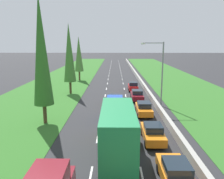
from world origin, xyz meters
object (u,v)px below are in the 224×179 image
at_px(yellow_sedan_centre_lane, 114,100).
at_px(poplar_tree_fourth, 79,54).
at_px(orange_sedan_right_lane_fourth, 144,108).
at_px(poplar_tree_third, 69,53).
at_px(poplar_tree_second, 41,51).
at_px(orange_sedan_right_lane_third, 153,133).
at_px(maroon_sedan_right_lane, 137,95).
at_px(street_light_mast, 160,69).
at_px(orange_sedan_right_lane, 176,174).
at_px(blue_van_centre_lane, 115,109).
at_px(green_box_truck_centre_lane, 118,131).
at_px(red_hatchback_right_lane, 133,87).

xyz_separation_m(yellow_sedan_centre_lane, poplar_tree_fourth, (-8.39, 22.88, 5.44)).
xyz_separation_m(orange_sedan_right_lane_fourth, yellow_sedan_centre_lane, (-3.72, 4.00, 0.00)).
bearing_deg(poplar_tree_third, poplar_tree_second, -89.81).
bearing_deg(poplar_tree_fourth, orange_sedan_right_lane_third, -71.04).
bearing_deg(maroon_sedan_right_lane, poplar_tree_fourth, 121.64).
height_order(orange_sedan_right_lane_fourth, street_light_mast, street_light_mast).
bearing_deg(poplar_tree_fourth, poplar_tree_third, -87.57).
xyz_separation_m(orange_sedan_right_lane, maroon_sedan_right_lane, (-0.35, 22.10, 0.00)).
bearing_deg(yellow_sedan_centre_lane, street_light_mast, 1.82).
xyz_separation_m(orange_sedan_right_lane, orange_sedan_right_lane_fourth, (-0.20, 14.64, 0.00)).
height_order(blue_van_centre_lane, poplar_tree_third, poplar_tree_third).
bearing_deg(green_box_truck_centre_lane, orange_sedan_right_lane_third, 43.39).
xyz_separation_m(maroon_sedan_right_lane, poplar_tree_second, (-11.29, -10.71, 7.21)).
height_order(orange_sedan_right_lane, blue_van_centre_lane, blue_van_centre_lane).
distance_m(orange_sedan_right_lane_third, orange_sedan_right_lane_fourth, 7.92).
bearing_deg(red_hatchback_right_lane, poplar_tree_third, -168.11).
relative_size(orange_sedan_right_lane, yellow_sedan_centre_lane, 1.00).
relative_size(green_box_truck_centre_lane, blue_van_centre_lane, 1.92).
distance_m(orange_sedan_right_lane, orange_sedan_right_lane_third, 6.72).
bearing_deg(green_box_truck_centre_lane, poplar_tree_third, 109.26).
xyz_separation_m(poplar_tree_second, poplar_tree_fourth, (-0.68, 30.13, -1.77)).
distance_m(orange_sedan_right_lane, poplar_tree_third, 29.89).
distance_m(maroon_sedan_right_lane, blue_van_centre_lane, 10.56).
xyz_separation_m(blue_van_centre_lane, street_light_mast, (6.29, 6.69, 3.83)).
distance_m(orange_sedan_right_lane, blue_van_centre_lane, 12.76).
bearing_deg(street_light_mast, yellow_sedan_centre_lane, -178.18).
distance_m(maroon_sedan_right_lane, poplar_tree_fourth, 23.46).
xyz_separation_m(yellow_sedan_centre_lane, red_hatchback_right_lane, (3.51, 10.50, 0.02)).
bearing_deg(poplar_tree_fourth, blue_van_centre_lane, -73.91).
distance_m(orange_sedan_right_lane_third, maroon_sedan_right_lane, 15.38).
height_order(orange_sedan_right_lane_third, street_light_mast, street_light_mast).
relative_size(orange_sedan_right_lane, poplar_tree_second, 0.32).
xyz_separation_m(orange_sedan_right_lane, street_light_mast, (2.45, 18.84, 4.42)).
relative_size(poplar_tree_second, poplar_tree_fourth, 1.34).
relative_size(blue_van_centre_lane, poplar_tree_second, 0.35).
relative_size(maroon_sedan_right_lane, blue_van_centre_lane, 0.92).
distance_m(orange_sedan_right_lane_third, blue_van_centre_lane, 6.48).
relative_size(orange_sedan_right_lane, blue_van_centre_lane, 0.92).
bearing_deg(orange_sedan_right_lane_fourth, poplar_tree_second, -164.17).
xyz_separation_m(green_box_truck_centre_lane, red_hatchback_right_lane, (3.19, 25.50, -1.35)).
bearing_deg(orange_sedan_right_lane_third, yellow_sedan_centre_lane, 106.66).
relative_size(orange_sedan_right_lane_third, poplar_tree_fourth, 0.43).
bearing_deg(yellow_sedan_centre_lane, poplar_tree_third, 133.70).
relative_size(blue_van_centre_lane, red_hatchback_right_lane, 1.26).
height_order(green_box_truck_centre_lane, poplar_tree_third, poplar_tree_third).
bearing_deg(green_box_truck_centre_lane, street_light_mast, 68.28).
xyz_separation_m(orange_sedan_right_lane_fourth, red_hatchback_right_lane, (-0.22, 14.50, 0.02)).
relative_size(green_box_truck_centre_lane, poplar_tree_fourth, 0.90).
bearing_deg(orange_sedan_right_lane_fourth, orange_sedan_right_lane_third, -91.13).
distance_m(orange_sedan_right_lane, poplar_tree_second, 17.81).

